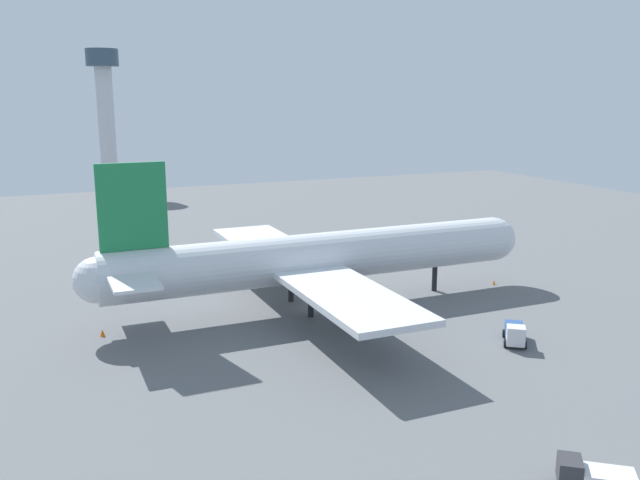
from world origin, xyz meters
TOP-DOWN VIEW (x-y plane):
  - ground_plane at (0.00, 0.00)m, footprint 235.73×235.73m
  - cargo_airplane at (-0.22, 0.00)m, footprint 58.93×50.06m
  - maintenance_van at (14.08, -20.32)m, footprint 4.47×5.15m
  - catering_truck at (0.85, -44.34)m, footprint 5.24×4.71m
  - safety_cone_nose at (26.52, -0.82)m, footprint 0.43×0.43m
  - safety_cone_tail at (-26.52, -0.22)m, footprint 0.56×0.56m
  - control_tower at (-12.01, 121.09)m, footprint 8.72×8.72m

SIDE VIEW (x-z plane):
  - ground_plane at x=0.00m, z-range 0.00..0.00m
  - safety_cone_nose at x=26.52m, z-range 0.00..0.62m
  - safety_cone_tail at x=-26.52m, z-range 0.00..0.81m
  - catering_truck at x=0.85m, z-range 0.00..2.18m
  - maintenance_van at x=14.08m, z-range -0.01..2.42m
  - cargo_airplane at x=-0.22m, z-range -3.22..15.93m
  - control_tower at x=-12.01m, z-range 4.05..42.48m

